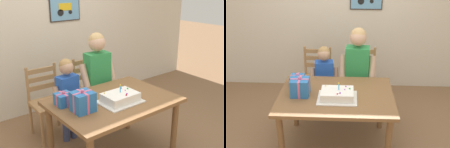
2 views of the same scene
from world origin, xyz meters
The scene contains 9 objects.
back_wall centered at (0.00, 1.71, 1.30)m, with size 6.40×0.11×2.60m.
dining_table centered at (0.00, 0.00, 0.63)m, with size 1.32×0.95×0.72m.
birthday_cake centered at (0.02, -0.09, 0.77)m, with size 0.44×0.34×0.19m.
gift_box_red_large centered at (-0.48, 0.21, 0.79)m, with size 0.17×0.17×0.16m.
gift_box_beside_cake centered at (-0.41, -0.03, 0.82)m, with size 0.21×0.20×0.24m.
chair_left centered at (-0.34, 0.92, 0.47)m, with size 0.44×0.44×0.92m.
chair_right centered at (0.34, 0.92, 0.47)m, with size 0.45×0.45×0.92m.
child_older centered at (0.25, 0.64, 0.81)m, with size 0.50×0.29×1.33m.
child_younger centered at (-0.20, 0.64, 0.65)m, with size 0.40×0.24×1.07m.
Camera 1 is at (-1.73, -2.15, 1.95)m, focal length 44.60 mm.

